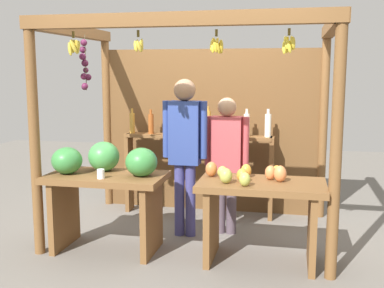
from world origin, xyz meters
name	(u,v)px	position (x,y,z in m)	size (l,w,h in m)	color
ground_plane	(195,232)	(0.00, 0.00, 0.00)	(12.00, 12.00, 0.00)	slate
market_stall	(202,110)	(-0.01, 0.40, 1.33)	(2.87, 1.91, 2.27)	brown
fruit_counter_left	(106,180)	(-0.77, -0.66, 0.71)	(1.16, 0.69, 1.07)	brown
fruit_counter_right	(259,202)	(0.74, -0.67, 0.57)	(1.16, 0.64, 0.92)	brown
bottle_shelf_unit	(198,150)	(-0.10, 0.67, 0.81)	(1.84, 0.22, 1.36)	brown
vendor_man	(185,143)	(-0.09, -0.10, 1.02)	(0.48, 0.23, 1.69)	#3D3D7E
vendor_woman	(226,154)	(0.33, 0.07, 0.89)	(0.48, 0.20, 1.49)	#52434E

